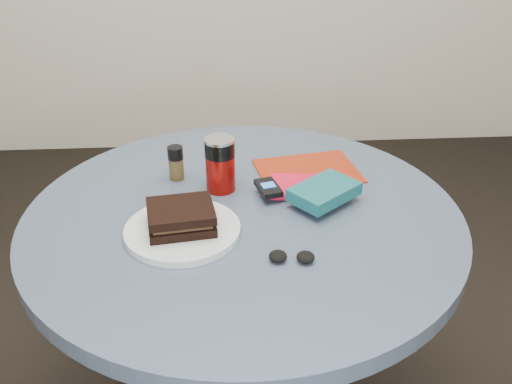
{
  "coord_description": "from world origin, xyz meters",
  "views": [
    {
      "loc": [
        -0.04,
        -1.11,
        1.43
      ],
      "look_at": [
        0.03,
        0.0,
        0.8
      ],
      "focal_mm": 40.0,
      "sensor_mm": 36.0,
      "label": 1
    }
  ],
  "objects": [
    {
      "name": "table",
      "position": [
        0.0,
        0.0,
        0.59
      ],
      "size": [
        1.0,
        1.0,
        0.75
      ],
      "color": "black",
      "rests_on": "ground"
    },
    {
      "name": "plate",
      "position": [
        -0.13,
        -0.08,
        0.76
      ],
      "size": [
        0.33,
        0.33,
        0.02
      ],
      "primitive_type": "cylinder",
      "rotation": [
        0.0,
        0.0,
        0.42
      ],
      "color": "silver",
      "rests_on": "table"
    },
    {
      "name": "sandwich",
      "position": [
        -0.13,
        -0.08,
        0.79
      ],
      "size": [
        0.15,
        0.14,
        0.05
      ],
      "color": "black",
      "rests_on": "plate"
    },
    {
      "name": "soda_can",
      "position": [
        -0.05,
        0.11,
        0.82
      ],
      "size": [
        0.09,
        0.09,
        0.13
      ],
      "color": "#6D0805",
      "rests_on": "table"
    },
    {
      "name": "pepper_grinder",
      "position": [
        -0.16,
        0.17,
        0.79
      ],
      "size": [
        0.04,
        0.04,
        0.09
      ],
      "color": "#46391E",
      "rests_on": "table"
    },
    {
      "name": "magazine",
      "position": [
        0.18,
        0.19,
        0.75
      ],
      "size": [
        0.28,
        0.23,
        0.0
      ],
      "primitive_type": "cube",
      "rotation": [
        0.0,
        0.0,
        0.17
      ],
      "color": "maroon",
      "rests_on": "table"
    },
    {
      "name": "red_book",
      "position": [
        0.15,
        0.09,
        0.76
      ],
      "size": [
        0.18,
        0.13,
        0.01
      ],
      "primitive_type": "cube",
      "rotation": [
        0.0,
        0.0,
        -0.1
      ],
      "color": "#B60E2F",
      "rests_on": "magazine"
    },
    {
      "name": "novel",
      "position": [
        0.19,
        0.02,
        0.78
      ],
      "size": [
        0.18,
        0.18,
        0.03
      ],
      "primitive_type": "cube",
      "rotation": [
        0.0,
        0.0,
        0.68
      ],
      "color": "#114B54",
      "rests_on": "red_book"
    },
    {
      "name": "mp3_player",
      "position": [
        0.06,
        0.06,
        0.78
      ],
      "size": [
        0.07,
        0.09,
        0.01
      ],
      "color": "black",
      "rests_on": "red_book"
    },
    {
      "name": "headphones",
      "position": [
        0.09,
        -0.2,
        0.76
      ],
      "size": [
        0.1,
        0.05,
        0.02
      ],
      "color": "black",
      "rests_on": "table"
    }
  ]
}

